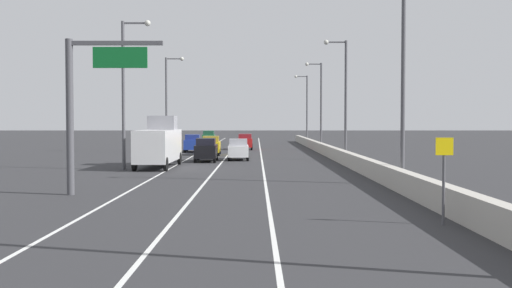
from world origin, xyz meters
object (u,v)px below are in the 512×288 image
(car_red_3, at_px, (243,142))
(lamp_post_right_third, at_px, (340,92))
(lamp_post_right_second, at_px, (396,74))
(lamp_post_left_far, at_px, (166,98))
(car_black_0, at_px, (204,150))
(lamp_post_right_fourth, at_px, (317,100))
(car_white_2, at_px, (236,149))
(box_truck, at_px, (156,144))
(car_yellow_5, at_px, (209,145))
(speed_advisory_sign, at_px, (441,174))
(car_green_1, at_px, (206,138))
(overhead_sign_gantry, at_px, (82,97))
(lamp_post_right_fifth, at_px, (303,105))
(lamp_post_left_mid, at_px, (124,85))
(car_blue_4, at_px, (190,143))

(car_red_3, bearing_deg, lamp_post_right_third, -65.93)
(lamp_post_right_second, distance_m, lamp_post_right_third, 20.40)
(lamp_post_left_far, relative_size, car_black_0, 2.61)
(lamp_post_right_fourth, xyz_separation_m, car_red_3, (-9.27, 0.29, -5.22))
(car_white_2, bearing_deg, box_truck, -123.62)
(lamp_post_right_fourth, distance_m, car_yellow_5, 17.89)
(speed_advisory_sign, distance_m, car_white_2, 35.00)
(car_green_1, bearing_deg, car_red_3, -70.07)
(overhead_sign_gantry, relative_size, box_truck, 0.93)
(speed_advisory_sign, relative_size, lamp_post_right_fifth, 0.28)
(lamp_post_right_fourth, bearing_deg, car_black_0, -119.25)
(lamp_post_left_far, distance_m, car_red_3, 12.04)
(lamp_post_left_mid, distance_m, car_red_3, 32.47)
(lamp_post_right_fourth, height_order, car_red_3, lamp_post_right_fourth)
(speed_advisory_sign, distance_m, lamp_post_left_mid, 28.27)
(lamp_post_right_fifth, distance_m, car_white_2, 41.49)
(car_white_2, bearing_deg, car_black_0, -140.08)
(car_blue_4, bearing_deg, car_green_1, 89.83)
(lamp_post_left_mid, relative_size, car_blue_4, 2.52)
(overhead_sign_gantry, relative_size, car_white_2, 1.73)
(lamp_post_left_mid, xyz_separation_m, car_white_2, (7.80, 11.08, -5.24))
(lamp_post_right_fourth, height_order, car_black_0, lamp_post_right_fourth)
(car_white_2, distance_m, car_red_3, 19.93)
(lamp_post_right_third, height_order, lamp_post_right_fifth, same)
(lamp_post_right_third, relative_size, car_green_1, 2.35)
(car_red_3, height_order, box_truck, box_truck)
(lamp_post_right_third, relative_size, car_white_2, 2.51)
(lamp_post_right_fourth, bearing_deg, overhead_sign_gantry, -109.54)
(car_green_1, bearing_deg, overhead_sign_gantry, -90.92)
(car_black_0, distance_m, car_white_2, 3.60)
(car_blue_4, xyz_separation_m, box_truck, (-0.19, -22.66, 0.80))
(car_red_3, bearing_deg, lamp_post_left_far, -142.98)
(car_black_0, relative_size, car_white_2, 0.96)
(lamp_post_right_second, bearing_deg, overhead_sign_gantry, -164.06)
(lamp_post_right_fourth, height_order, lamp_post_right_fifth, same)
(lamp_post_right_second, xyz_separation_m, box_truck, (-15.46, 12.36, -4.39))
(lamp_post_right_fourth, bearing_deg, car_white_2, -115.89)
(overhead_sign_gantry, xyz_separation_m, lamp_post_left_mid, (-1.21, 14.71, 1.48))
(car_black_0, bearing_deg, car_yellow_5, 91.94)
(car_yellow_5, bearing_deg, car_blue_4, 113.95)
(car_green_1, distance_m, car_blue_4, 22.25)
(lamp_post_left_far, bearing_deg, lamp_post_right_fifth, 56.07)
(speed_advisory_sign, bearing_deg, lamp_post_left_far, 109.12)
(lamp_post_left_far, xyz_separation_m, car_yellow_5, (5.28, -5.29, -5.21))
(lamp_post_right_second, distance_m, lamp_post_right_fifth, 61.21)
(car_black_0, bearing_deg, lamp_post_right_third, 7.19)
(overhead_sign_gantry, distance_m, car_yellow_5, 34.28)
(lamp_post_right_second, height_order, lamp_post_right_fourth, same)
(lamp_post_left_mid, bearing_deg, speed_advisory_sign, -55.37)
(lamp_post_right_third, bearing_deg, lamp_post_left_mid, -149.20)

